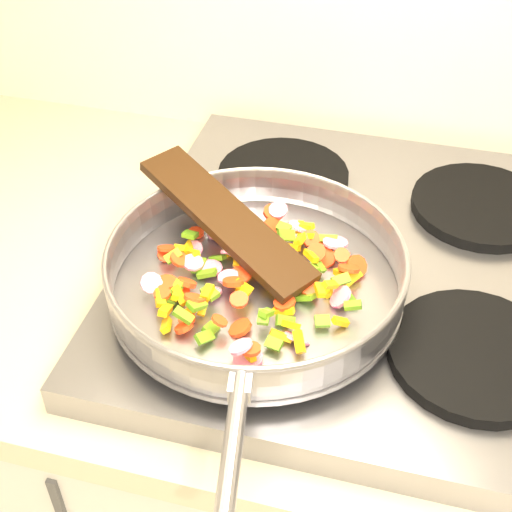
# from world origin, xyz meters

# --- Properties ---
(cooktop) EXTENTS (0.60, 0.60, 0.04)m
(cooktop) POSITION_xyz_m (-0.70, 1.67, 0.92)
(cooktop) COLOR #939399
(cooktop) RESTS_ON counter_top
(grate_fl) EXTENTS (0.19, 0.19, 0.02)m
(grate_fl) POSITION_xyz_m (-0.84, 1.52, 0.95)
(grate_fl) COLOR black
(grate_fl) RESTS_ON cooktop
(grate_fr) EXTENTS (0.19, 0.19, 0.02)m
(grate_fr) POSITION_xyz_m (-0.56, 1.52, 0.95)
(grate_fr) COLOR black
(grate_fr) RESTS_ON cooktop
(grate_bl) EXTENTS (0.19, 0.19, 0.02)m
(grate_bl) POSITION_xyz_m (-0.84, 1.81, 0.95)
(grate_bl) COLOR black
(grate_bl) RESTS_ON cooktop
(grate_br) EXTENTS (0.19, 0.19, 0.02)m
(grate_br) POSITION_xyz_m (-0.56, 1.81, 0.95)
(grate_br) COLOR black
(grate_br) RESTS_ON cooktop
(saute_pan) EXTENTS (0.39, 0.55, 0.06)m
(saute_pan) POSITION_xyz_m (-0.81, 1.55, 0.99)
(saute_pan) COLOR #9E9EA5
(saute_pan) RESTS_ON grate_fl
(vegetable_heap) EXTENTS (0.26, 0.28, 0.05)m
(vegetable_heap) POSITION_xyz_m (-0.82, 1.56, 0.98)
(vegetable_heap) COLOR #559117
(vegetable_heap) RESTS_ON saute_pan
(wooden_spatula) EXTENTS (0.26, 0.19, 0.06)m
(wooden_spatula) POSITION_xyz_m (-0.87, 1.62, 1.01)
(wooden_spatula) COLOR black
(wooden_spatula) RESTS_ON saute_pan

